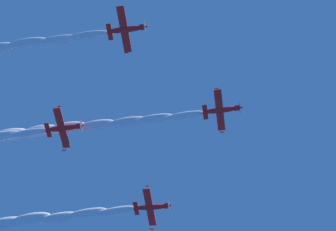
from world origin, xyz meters
The scene contains 5 objects.
airplane_lead centered at (5.57, 5.26, 91.99)m, with size 6.98×6.98×2.84m.
airplane_left_wingman centered at (27.76, 3.01, 90.57)m, with size 7.00×6.99×3.30m.
airplane_right_wingman centered at (5.71, 27.67, 89.83)m, with size 7.00×6.98×3.19m.
airplane_slot_tail centered at (26.80, 24.90, 90.90)m, with size 6.99×6.92×2.81m.
smoke_trail_lead centered at (29.68, 26.27, 94.94)m, with size 36.60×32.42×6.61m.
Camera 1 is at (-0.54, 23.66, 2.06)m, focal length 53.54 mm.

